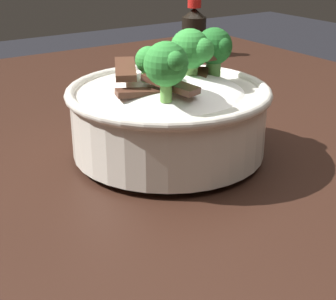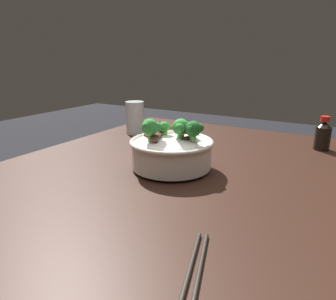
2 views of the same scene
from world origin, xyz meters
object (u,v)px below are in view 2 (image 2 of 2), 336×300
at_px(rice_bowl, 172,149).
at_px(drinking_glass, 135,119).
at_px(chopsticks_pair, 194,273).
at_px(soy_sauce_bottle, 323,135).

distance_m(rice_bowl, drinking_glass, 0.46).
height_order(rice_bowl, chopsticks_pair, rice_bowl).
relative_size(rice_bowl, soy_sauce_bottle, 2.03).
bearing_deg(chopsticks_pair, drinking_glass, -138.19).
distance_m(rice_bowl, chopsticks_pair, 0.47).
height_order(drinking_glass, chopsticks_pair, drinking_glass).
xyz_separation_m(rice_bowl, chopsticks_pair, (0.38, 0.26, -0.06)).
bearing_deg(drinking_glass, soy_sauce_bottle, 101.41).
xyz_separation_m(rice_bowl, soy_sauce_bottle, (-0.44, 0.36, -0.01)).
bearing_deg(soy_sauce_bottle, rice_bowl, -39.11).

